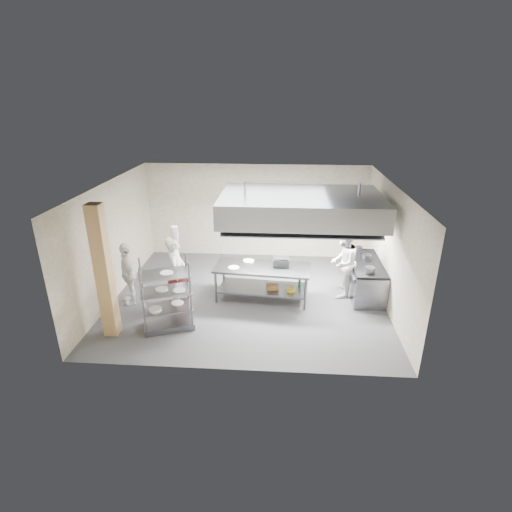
# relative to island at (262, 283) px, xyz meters

# --- Properties ---
(floor) EXTENTS (7.00, 7.00, 0.00)m
(floor) POSITION_rel_island_xyz_m (-0.37, 0.02, -0.46)
(floor) COLOR #323234
(floor) RESTS_ON ground
(ceiling) EXTENTS (7.00, 7.00, 0.00)m
(ceiling) POSITION_rel_island_xyz_m (-0.37, 0.02, 2.54)
(ceiling) COLOR silver
(ceiling) RESTS_ON wall_back
(wall_back) EXTENTS (7.00, 0.00, 7.00)m
(wall_back) POSITION_rel_island_xyz_m (-0.37, 3.02, 1.04)
(wall_back) COLOR gray
(wall_back) RESTS_ON ground
(wall_left) EXTENTS (0.00, 6.00, 6.00)m
(wall_left) POSITION_rel_island_xyz_m (-3.87, 0.02, 1.04)
(wall_left) COLOR gray
(wall_left) RESTS_ON ground
(wall_right) EXTENTS (0.00, 6.00, 6.00)m
(wall_right) POSITION_rel_island_xyz_m (3.13, 0.02, 1.04)
(wall_right) COLOR gray
(wall_right) RESTS_ON ground
(column) EXTENTS (0.30, 0.30, 3.00)m
(column) POSITION_rel_island_xyz_m (-3.27, -1.88, 1.04)
(column) COLOR #DCAE71
(column) RESTS_ON floor
(exhaust_hood) EXTENTS (4.00, 2.50, 0.60)m
(exhaust_hood) POSITION_rel_island_xyz_m (0.93, 0.42, 1.94)
(exhaust_hood) COLOR gray
(exhaust_hood) RESTS_ON ceiling
(hood_strip_a) EXTENTS (1.60, 0.12, 0.04)m
(hood_strip_a) POSITION_rel_island_xyz_m (0.03, 0.42, 1.62)
(hood_strip_a) COLOR white
(hood_strip_a) RESTS_ON exhaust_hood
(hood_strip_b) EXTENTS (1.60, 0.12, 0.04)m
(hood_strip_b) POSITION_rel_island_xyz_m (1.83, 0.42, 1.62)
(hood_strip_b) COLOR white
(hood_strip_b) RESTS_ON exhaust_hood
(wall_shelf) EXTENTS (1.50, 0.28, 0.04)m
(wall_shelf) POSITION_rel_island_xyz_m (1.43, 2.86, 1.04)
(wall_shelf) COLOR gray
(wall_shelf) RESTS_ON wall_back
(island) EXTENTS (2.51, 1.22, 0.91)m
(island) POSITION_rel_island_xyz_m (0.00, 0.00, 0.00)
(island) COLOR slate
(island) RESTS_ON floor
(island_worktop) EXTENTS (2.51, 1.22, 0.06)m
(island_worktop) POSITION_rel_island_xyz_m (0.00, 0.00, 0.42)
(island_worktop) COLOR gray
(island_worktop) RESTS_ON island
(island_undershelf) EXTENTS (2.30, 1.10, 0.04)m
(island_undershelf) POSITION_rel_island_xyz_m (0.00, 0.00, -0.16)
(island_undershelf) COLOR slate
(island_undershelf) RESTS_ON island
(pass_rack) EXTENTS (1.27, 0.99, 1.67)m
(pass_rack) POSITION_rel_island_xyz_m (-2.07, -1.54, 0.38)
(pass_rack) COLOR slate
(pass_rack) RESTS_ON floor
(cooking_range) EXTENTS (0.80, 2.00, 0.84)m
(cooking_range) POSITION_rel_island_xyz_m (2.71, 0.52, -0.04)
(cooking_range) COLOR gray
(cooking_range) RESTS_ON floor
(range_top) EXTENTS (0.78, 1.96, 0.06)m
(range_top) POSITION_rel_island_xyz_m (2.71, 0.52, 0.41)
(range_top) COLOR black
(range_top) RESTS_ON cooking_range
(chef_head) EXTENTS (0.50, 0.71, 1.86)m
(chef_head) POSITION_rel_island_xyz_m (-2.08, -0.55, 0.47)
(chef_head) COLOR silver
(chef_head) RESTS_ON floor
(chef_line) EXTENTS (1.00, 1.11, 1.87)m
(chef_line) POSITION_rel_island_xyz_m (2.08, 0.33, 0.48)
(chef_line) COLOR silver
(chef_line) RESTS_ON floor
(chef_plating) EXTENTS (0.77, 1.03, 1.63)m
(chef_plating) POSITION_rel_island_xyz_m (-3.37, -0.43, 0.36)
(chef_plating) COLOR white
(chef_plating) RESTS_ON floor
(griddle) EXTENTS (0.41, 0.32, 0.20)m
(griddle) POSITION_rel_island_xyz_m (0.47, 0.10, 0.55)
(griddle) COLOR slate
(griddle) RESTS_ON island_worktop
(wicker_basket) EXTENTS (0.32, 0.25, 0.13)m
(wicker_basket) POSITION_rel_island_xyz_m (0.27, -0.09, -0.07)
(wicker_basket) COLOR #9A6E3D
(wicker_basket) RESTS_ON island_undershelf
(stockpot) EXTENTS (0.25, 0.25, 0.17)m
(stockpot) POSITION_rel_island_xyz_m (2.72, 0.62, 0.53)
(stockpot) COLOR gray
(stockpot) RESTS_ON range_top
(plate_stack) EXTENTS (0.28, 0.28, 0.05)m
(plate_stack) POSITION_rel_island_xyz_m (-2.07, -1.54, 0.08)
(plate_stack) COLOR white
(plate_stack) RESTS_ON pass_rack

